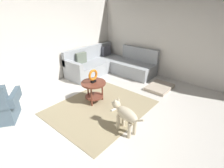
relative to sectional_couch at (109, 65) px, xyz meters
name	(u,v)px	position (x,y,z in m)	size (l,w,h in m)	color
ground_plane	(120,125)	(-1.99, -2.02, -0.34)	(6.00, 6.00, 0.10)	silver
wall_back	(37,40)	(-1.99, 0.92, 1.06)	(6.00, 0.12, 2.70)	silver
wall_right	(182,37)	(0.95, -2.02, 1.06)	(0.12, 6.00, 2.70)	silver
area_rug	(101,107)	(-1.84, -1.32, -0.28)	(2.30, 1.90, 0.01)	tan
sectional_couch	(109,65)	(0.00, 0.00, 0.00)	(2.20, 2.25, 0.88)	#9EA3A8
side_table	(94,87)	(-1.73, -1.00, 0.13)	(0.60, 0.60, 0.54)	brown
torus_sculpture	(93,76)	(-1.73, -1.00, 0.42)	(0.28, 0.08, 0.33)	black
dog_bed_mat	(160,87)	(-0.01, -1.94, -0.24)	(0.80, 0.60, 0.09)	#B2A38E
dog	(125,114)	(-2.11, -2.23, 0.09)	(0.31, 0.84, 0.63)	beige
dog_toy_rope	(114,109)	(-1.71, -1.64, -0.26)	(0.05, 0.05, 0.18)	silver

